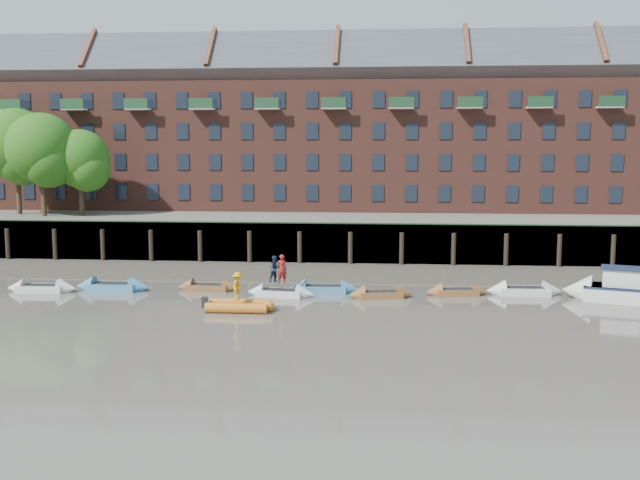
# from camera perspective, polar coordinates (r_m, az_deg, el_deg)

# --- Properties ---
(ground) EXTENTS (220.00, 220.00, 0.00)m
(ground) POSITION_cam_1_polar(r_m,az_deg,el_deg) (37.71, -2.32, -7.14)
(ground) COLOR #605A51
(ground) RESTS_ON ground
(foreshore) EXTENTS (110.00, 8.00, 0.50)m
(foreshore) POSITION_cam_1_polar(r_m,az_deg,el_deg) (55.22, 0.06, -2.50)
(foreshore) COLOR #3D382F
(foreshore) RESTS_ON ground
(mud_band) EXTENTS (110.00, 1.60, 0.10)m
(mud_band) POSITION_cam_1_polar(r_m,az_deg,el_deg) (51.89, -0.26, -3.14)
(mud_band) COLOR #4C4336
(mud_band) RESTS_ON ground
(river_wall) EXTENTS (110.00, 1.23, 3.30)m
(river_wall) POSITION_cam_1_polar(r_m,az_deg,el_deg) (59.30, 0.43, -0.27)
(river_wall) COLOR #2D2A26
(river_wall) RESTS_ON ground
(bank_terrace) EXTENTS (110.00, 28.00, 3.20)m
(bank_terrace) POSITION_cam_1_polar(r_m,az_deg,el_deg) (72.79, 1.28, 1.14)
(bank_terrace) COLOR #5E594D
(bank_terrace) RESTS_ON ground
(apartment_terrace) EXTENTS (80.60, 15.56, 20.98)m
(apartment_terrace) POSITION_cam_1_polar(r_m,az_deg,el_deg) (73.44, 1.36, 9.96)
(apartment_terrace) COLOR brown
(apartment_terrace) RESTS_ON bank_terrace
(tree_cluster) EXTENTS (11.76, 7.74, 9.40)m
(tree_cluster) POSITION_cam_1_polar(r_m,az_deg,el_deg) (70.43, -20.62, 6.51)
(tree_cluster) COLOR #3A281C
(tree_cluster) RESTS_ON bank_terrace
(rowboat_0) EXTENTS (4.57, 1.42, 1.32)m
(rowboat_0) POSITION_cam_1_polar(r_m,az_deg,el_deg) (51.26, -20.44, -3.47)
(rowboat_0) COLOR silver
(rowboat_0) RESTS_ON ground
(rowboat_1) EXTENTS (4.90, 1.45, 1.42)m
(rowboat_1) POSITION_cam_1_polar(r_m,az_deg,el_deg) (50.29, -15.52, -3.45)
(rowboat_1) COLOR teal
(rowboat_1) RESTS_ON ground
(rowboat_2) EXTENTS (4.13, 1.36, 1.19)m
(rowboat_2) POSITION_cam_1_polar(r_m,az_deg,el_deg) (49.03, -8.53, -3.59)
(rowboat_2) COLOR brown
(rowboat_2) RESTS_ON ground
(rowboat_3) EXTENTS (4.44, 1.81, 1.25)m
(rowboat_3) POSITION_cam_1_polar(r_m,az_deg,el_deg) (46.67, -3.03, -4.05)
(rowboat_3) COLOR silver
(rowboat_3) RESTS_ON ground
(rowboat_4) EXTENTS (4.56, 1.46, 1.31)m
(rowboat_4) POSITION_cam_1_polar(r_m,az_deg,el_deg) (47.83, 0.26, -3.75)
(rowboat_4) COLOR teal
(rowboat_4) RESTS_ON ground
(rowboat_5) EXTENTS (4.25, 1.96, 1.19)m
(rowboat_5) POSITION_cam_1_polar(r_m,az_deg,el_deg) (46.35, 4.64, -4.16)
(rowboat_5) COLOR brown
(rowboat_5) RESTS_ON ground
(rowboat_6) EXTENTS (4.16, 1.81, 1.17)m
(rowboat_6) POSITION_cam_1_polar(r_m,az_deg,el_deg) (47.79, 10.38, -3.91)
(rowboat_6) COLOR brown
(rowboat_6) RESTS_ON ground
(rowboat_7) EXTENTS (4.81, 1.54, 1.38)m
(rowboat_7) POSITION_cam_1_polar(r_m,az_deg,el_deg) (48.86, 15.29, -3.76)
(rowboat_7) COLOR silver
(rowboat_7) RESTS_ON ground
(rib_tender) EXTENTS (3.83, 1.80, 0.66)m
(rib_tender) POSITION_cam_1_polar(r_m,az_deg,el_deg) (42.87, -6.05, -5.01)
(rib_tender) COLOR orange
(rib_tender) RESTS_ON ground
(motor_launch) EXTENTS (6.80, 4.04, 2.67)m
(motor_launch) POSITION_cam_1_polar(r_m,az_deg,el_deg) (48.56, 21.25, -3.55)
(motor_launch) COLOR silver
(motor_launch) RESTS_ON ground
(person_rower_a) EXTENTS (0.75, 0.60, 1.81)m
(person_rower_a) POSITION_cam_1_polar(r_m,az_deg,el_deg) (46.38, -2.94, -2.21)
(person_rower_a) COLOR maroon
(person_rower_a) RESTS_ON rowboat_3
(person_rower_b) EXTENTS (1.04, 1.01, 1.69)m
(person_rower_b) POSITION_cam_1_polar(r_m,az_deg,el_deg) (46.59, -3.43, -2.24)
(person_rower_b) COLOR #19233F
(person_rower_b) RESTS_ON rowboat_3
(person_rib_crew) EXTENTS (0.76, 1.13, 1.61)m
(person_rib_crew) POSITION_cam_1_polar(r_m,az_deg,el_deg) (42.61, -6.29, -3.53)
(person_rib_crew) COLOR orange
(person_rib_crew) RESTS_ON rib_tender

